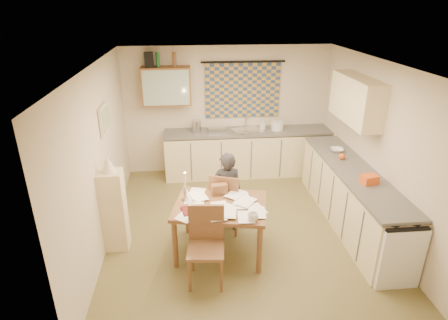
{
  "coord_description": "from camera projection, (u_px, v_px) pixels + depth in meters",
  "views": [
    {
      "loc": [
        -0.77,
        -4.9,
        3.27
      ],
      "look_at": [
        -0.26,
        0.2,
        1.07
      ],
      "focal_mm": 30.0,
      "sensor_mm": 36.0,
      "label": 1
    }
  ],
  "objects": [
    {
      "name": "floor",
      "position": [
        242.0,
        228.0,
        5.84
      ],
      "size": [
        4.0,
        4.5,
        0.02
      ],
      "primitive_type": "cube",
      "color": "brown",
      "rests_on": "ground"
    },
    {
      "name": "ceiling",
      "position": [
        246.0,
        64.0,
        4.85
      ],
      "size": [
        4.0,
        4.5,
        0.02
      ],
      "primitive_type": "cube",
      "color": "white",
      "rests_on": "floor"
    },
    {
      "name": "wall_back",
      "position": [
        227.0,
        110.0,
        7.41
      ],
      "size": [
        4.0,
        0.02,
        2.5
      ],
      "primitive_type": "cube",
      "color": "beige",
      "rests_on": "floor"
    },
    {
      "name": "wall_front",
      "position": [
        281.0,
        250.0,
        3.28
      ],
      "size": [
        4.0,
        0.02,
        2.5
      ],
      "primitive_type": "cube",
      "color": "beige",
      "rests_on": "floor"
    },
    {
      "name": "wall_left",
      "position": [
        100.0,
        159.0,
        5.17
      ],
      "size": [
        0.02,
        4.5,
        2.5
      ],
      "primitive_type": "cube",
      "color": "beige",
      "rests_on": "floor"
    },
    {
      "name": "wall_right",
      "position": [
        378.0,
        148.0,
        5.53
      ],
      "size": [
        0.02,
        4.5,
        2.5
      ],
      "primitive_type": "cube",
      "color": "beige",
      "rests_on": "floor"
    },
    {
      "name": "window_blind",
      "position": [
        243.0,
        91.0,
        7.25
      ],
      "size": [
        1.45,
        0.03,
        1.05
      ],
      "primitive_type": "cube",
      "color": "navy",
      "rests_on": "wall_back"
    },
    {
      "name": "curtain_rod",
      "position": [
        243.0,
        62.0,
        7.01
      ],
      "size": [
        1.6,
        0.04,
        0.04
      ],
      "primitive_type": "cylinder",
      "rotation": [
        0.0,
        1.57,
        0.0
      ],
      "color": "black",
      "rests_on": "wall_back"
    },
    {
      "name": "wall_cabinet",
      "position": [
        166.0,
        86.0,
        6.93
      ],
      "size": [
        0.9,
        0.34,
        0.7
      ],
      "primitive_type": "cube",
      "color": "brown",
      "rests_on": "wall_back"
    },
    {
      "name": "wall_cabinet_glass",
      "position": [
        166.0,
        88.0,
        6.77
      ],
      "size": [
        0.84,
        0.02,
        0.64
      ],
      "primitive_type": "cube",
      "color": "#99B2A5",
      "rests_on": "wall_back"
    },
    {
      "name": "upper_cabinet_right",
      "position": [
        356.0,
        100.0,
        5.78
      ],
      "size": [
        0.34,
        1.3,
        0.7
      ],
      "primitive_type": "cube",
      "color": "beige",
      "rests_on": "wall_right"
    },
    {
      "name": "framed_print",
      "position": [
        104.0,
        119.0,
        5.36
      ],
      "size": [
        0.04,
        0.5,
        0.4
      ],
      "primitive_type": "cube",
      "color": "beige",
      "rests_on": "wall_left"
    },
    {
      "name": "print_canvas",
      "position": [
        106.0,
        119.0,
        5.36
      ],
      "size": [
        0.01,
        0.42,
        0.32
      ],
      "primitive_type": "cube",
      "color": "beige",
      "rests_on": "wall_left"
    },
    {
      "name": "counter_back",
      "position": [
        249.0,
        153.0,
        7.48
      ],
      "size": [
        3.3,
        0.62,
        0.92
      ],
      "color": "beige",
      "rests_on": "floor"
    },
    {
      "name": "counter_right",
      "position": [
        350.0,
        196.0,
        5.82
      ],
      "size": [
        0.62,
        2.95,
        0.92
      ],
      "color": "beige",
      "rests_on": "floor"
    },
    {
      "name": "stove",
      "position": [
        391.0,
        247.0,
        4.68
      ],
      "size": [
        0.55,
        0.55,
        0.86
      ],
      "color": "white",
      "rests_on": "floor"
    },
    {
      "name": "sink",
      "position": [
        247.0,
        133.0,
        7.31
      ],
      "size": [
        0.65,
        0.58,
        0.1
      ],
      "primitive_type": "cube",
      "rotation": [
        0.0,
        0.0,
        0.28
      ],
      "color": "silver",
      "rests_on": "counter_back"
    },
    {
      "name": "tap",
      "position": [
        246.0,
        121.0,
        7.4
      ],
      "size": [
        0.04,
        0.04,
        0.28
      ],
      "primitive_type": "cylinder",
      "rotation": [
        0.0,
        0.0,
        -0.27
      ],
      "color": "silver",
      "rests_on": "counter_back"
    },
    {
      "name": "dish_rack",
      "position": [
        217.0,
        130.0,
        7.23
      ],
      "size": [
        0.36,
        0.31,
        0.06
      ],
      "primitive_type": "cube",
      "rotation": [
        0.0,
        0.0,
        0.02
      ],
      "color": "silver",
      "rests_on": "counter_back"
    },
    {
      "name": "kettle",
      "position": [
        196.0,
        126.0,
        7.16
      ],
      "size": [
        0.2,
        0.2,
        0.24
      ],
      "primitive_type": "cylinder",
      "rotation": [
        0.0,
        0.0,
        -0.1
      ],
      "color": "silver",
      "rests_on": "counter_back"
    },
    {
      "name": "mixing_bowl",
      "position": [
        277.0,
        126.0,
        7.32
      ],
      "size": [
        0.27,
        0.27,
        0.16
      ],
      "primitive_type": "cylinder",
      "rotation": [
        0.0,
        0.0,
        -0.12
      ],
      "color": "white",
      "rests_on": "counter_back"
    },
    {
      "name": "soap_bottle",
      "position": [
        263.0,
        125.0,
        7.33
      ],
      "size": [
        0.14,
        0.14,
        0.17
      ],
      "primitive_type": "imported",
      "rotation": [
        0.0,
        0.0,
        0.42
      ],
      "color": "white",
      "rests_on": "counter_back"
    },
    {
      "name": "bowl",
      "position": [
        337.0,
        150.0,
        6.29
      ],
      "size": [
        0.31,
        0.31,
        0.05
      ],
      "primitive_type": "imported",
      "rotation": [
        0.0,
        0.0,
        -0.23
      ],
      "color": "white",
      "rests_on": "counter_right"
    },
    {
      "name": "orange_bag",
      "position": [
        369.0,
        179.0,
        5.19
      ],
      "size": [
        0.25,
        0.2,
        0.12
      ],
      "primitive_type": "cube",
      "rotation": [
        0.0,
        0.0,
        0.22
      ],
      "color": "#F05819",
      "rests_on": "counter_right"
    },
    {
      "name": "fruit_orange",
      "position": [
        342.0,
        156.0,
        5.97
      ],
      "size": [
        0.1,
        0.1,
        0.1
      ],
      "primitive_type": "sphere",
      "color": "#F05819",
      "rests_on": "counter_right"
    },
    {
      "name": "speaker",
      "position": [
        149.0,
        60.0,
        6.71
      ],
      "size": [
        0.17,
        0.21,
        0.26
      ],
      "primitive_type": "cube",
      "rotation": [
        0.0,
        0.0,
        0.05
      ],
      "color": "black",
      "rests_on": "wall_cabinet"
    },
    {
      "name": "bottle_green",
      "position": [
        158.0,
        60.0,
        6.73
      ],
      "size": [
        0.09,
        0.09,
        0.26
      ],
      "primitive_type": "cylinder",
      "rotation": [
        0.0,
        0.0,
        -0.31
      ],
      "color": "#195926",
      "rests_on": "wall_cabinet"
    },
    {
      "name": "bottle_brown",
      "position": [
        174.0,
        59.0,
        6.75
      ],
      "size": [
        0.08,
        0.08,
        0.26
      ],
      "primitive_type": "cylinder",
      "rotation": [
        0.0,
        0.0,
        0.2
      ],
      "color": "brown",
      "rests_on": "wall_cabinet"
    },
    {
      "name": "dining_table",
      "position": [
        220.0,
        228.0,
        5.15
      ],
      "size": [
        1.38,
        1.15,
        0.75
      ],
      "rotation": [
        0.0,
        0.0,
        -0.21
      ],
      "color": "brown",
      "rests_on": "floor"
    },
    {
      "name": "chair_far",
      "position": [
        227.0,
        212.0,
        5.7
      ],
      "size": [
        0.56,
        0.56,
        0.97
      ],
      "rotation": [
        0.0,
        0.0,
        2.79
      ],
      "color": "brown",
      "rests_on": "floor"
    },
    {
      "name": "chair_near",
      "position": [
        206.0,
        260.0,
        4.63
      ],
      "size": [
        0.49,
        0.49,
        0.98
      ],
      "rotation": [
        0.0,
        0.0,
        -0.1
      ],
      "color": "brown",
      "rests_on": "floor"
    },
    {
      "name": "person",
      "position": [
        227.0,
        192.0,
        5.57
      ],
      "size": [
        0.51,
        0.38,
        1.27
      ],
      "primitive_type": "imported",
      "rotation": [
        0.0,
        0.0,
        3.22
      ],
      "color": "black",
      "rests_on": "floor"
    },
    {
      "name": "shelf_stand",
      "position": [
        114.0,
        211.0,
        5.16
      ],
      "size": [
        0.32,
        0.3,
        1.18
      ],
      "primitive_type": "cube",
      "color": "beige",
      "rests_on": "floor"
    },
    {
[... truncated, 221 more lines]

